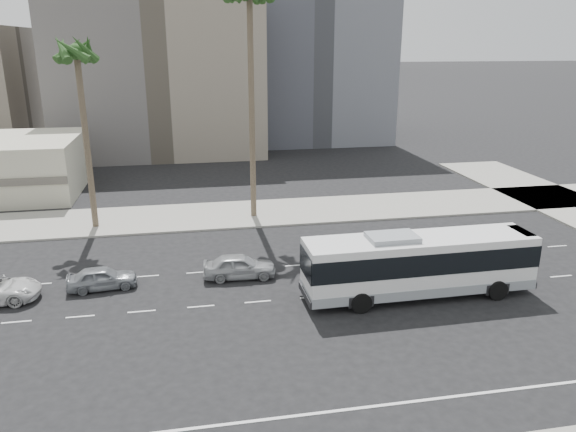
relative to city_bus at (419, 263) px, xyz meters
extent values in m
plane|color=black|center=(-2.64, 0.74, -1.89)|extent=(700.00, 700.00, 0.00)
cube|color=gray|center=(-2.64, 16.24, -1.81)|extent=(120.00, 7.00, 0.15)
cube|color=#67615D|center=(-14.64, 45.74, 7.11)|extent=(24.00, 18.00, 18.00)
cube|color=#4D4F58|center=(5.36, 52.74, 11.11)|extent=(20.00, 20.00, 26.00)
cube|color=silver|center=(-4.64, 250.74, 20.11)|extent=(42.00, 42.00, 44.00)
cube|color=slate|center=(67.36, 260.74, 28.11)|extent=(22.00, 22.00, 60.00)
cube|color=silver|center=(0.00, 0.00, 0.04)|extent=(12.46, 2.89, 2.79)
cube|color=black|center=(0.00, 0.00, 0.42)|extent=(12.52, 2.95, 1.18)
cube|color=gray|center=(0.00, 0.00, -1.19)|extent=(12.48, 2.93, 0.54)
cube|color=gray|center=(-1.61, 0.00, 1.54)|extent=(2.59, 1.75, 0.32)
cube|color=#262628|center=(5.89, 0.00, 1.28)|extent=(0.67, 1.94, 0.32)
cylinder|color=black|center=(3.96, -1.37, -1.35)|extent=(1.07, 0.32, 1.07)
cylinder|color=black|center=(3.96, 1.37, -1.35)|extent=(1.07, 0.32, 1.07)
cylinder|color=black|center=(-3.65, -1.37, -1.35)|extent=(1.07, 0.32, 1.07)
cylinder|color=black|center=(-3.65, 1.37, -1.35)|extent=(1.07, 0.32, 1.07)
imported|color=#9FA1A4|center=(-9.27, 4.09, -1.17)|extent=(1.92, 4.29, 1.43)
imported|color=gray|center=(-16.95, 4.00, -1.24)|extent=(1.88, 3.90, 1.29)
cylinder|color=brown|center=(-7.00, 15.46, 6.30)|extent=(0.45, 0.45, 16.37)
cylinder|color=brown|center=(-18.86, 15.01, 4.28)|extent=(0.39, 0.39, 12.33)
camera|label=1|loc=(-11.90, -25.39, 11.28)|focal=34.13mm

